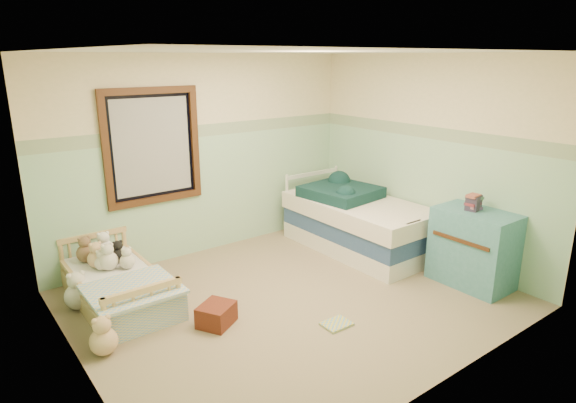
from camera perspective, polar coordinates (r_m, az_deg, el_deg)
floor at (r=5.28m, az=0.51°, el=-11.35°), size 4.20×3.60×0.02m
ceiling at (r=4.67m, az=0.60°, el=17.19°), size 4.20×3.60×0.02m
wall_back at (r=6.30m, az=-9.57°, el=5.25°), size 4.20×0.04×2.50m
wall_front at (r=3.63m, az=18.27°, el=-3.73°), size 4.20×0.04×2.50m
wall_left at (r=3.95m, az=-24.32°, el=-2.76°), size 0.04×3.60×2.50m
wall_right at (r=6.30m, az=15.89°, el=4.84°), size 0.04×3.60×2.50m
wainscot_mint at (r=6.40m, az=-9.30°, el=0.84°), size 4.20×0.01×1.50m
border_strip at (r=6.24m, az=-9.65°, el=8.16°), size 4.20×0.01×0.15m
window_frame at (r=5.94m, az=-15.47°, el=6.17°), size 1.16×0.06×1.36m
window_blinds at (r=5.95m, az=-15.51°, el=6.19°), size 0.92×0.01×1.12m
toddler_bed_frame at (r=5.47m, az=-19.17°, el=-10.03°), size 0.76×1.52×0.20m
toddler_mattress at (r=5.40m, az=-19.32°, el=-8.52°), size 0.70×1.46×0.12m
patchwork_quilt at (r=4.96m, az=-17.64°, el=-9.70°), size 0.83×0.76×0.03m
plush_bed_brown at (r=5.75m, az=-22.49°, el=-5.60°), size 0.20×0.20×0.20m
plush_bed_white at (r=5.80m, az=-20.59°, el=-5.19°), size 0.20×0.20×0.20m
plush_bed_tan at (r=5.56m, az=-21.38°, el=-6.24°), size 0.19×0.19×0.19m
plush_bed_dark at (r=5.63m, az=-19.12°, el=-5.89°), size 0.17×0.17×0.17m
plush_floor_cream at (r=5.45m, az=-23.23°, el=-10.11°), size 0.27×0.27×0.27m
plush_floor_tan at (r=4.62m, az=-20.67°, el=-15.00°), size 0.24×0.24×0.24m
twin_bed_frame at (r=6.57m, az=8.12°, el=-4.58°), size 0.98×1.96×0.22m
twin_boxspring at (r=6.50m, az=8.20°, el=-2.77°), size 0.98×1.96×0.22m
twin_mattress at (r=6.43m, az=8.28°, el=-0.91°), size 1.02×2.00×0.22m
teal_blanket at (r=6.55m, az=6.17°, el=1.13°), size 0.93×0.97×0.14m
dresser at (r=5.81m, az=20.79°, el=-5.08°), size 0.53×0.85×0.85m
book_stack at (r=5.68m, az=20.80°, el=-0.14°), size 0.19×0.16×0.16m
red_pillow at (r=4.82m, az=-8.33°, el=-12.90°), size 0.43×0.41×0.20m
floor_book at (r=4.82m, az=5.68°, el=-14.02°), size 0.28×0.22×0.03m
extra_plush_0 at (r=5.46m, az=-20.16°, el=-6.52°), size 0.20×0.20×0.20m
extra_plush_1 at (r=5.44m, az=-18.20°, el=-6.63°), size 0.16×0.16×0.16m
extra_plush_2 at (r=5.49m, az=-20.84°, el=-6.69°), size 0.15×0.15×0.15m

